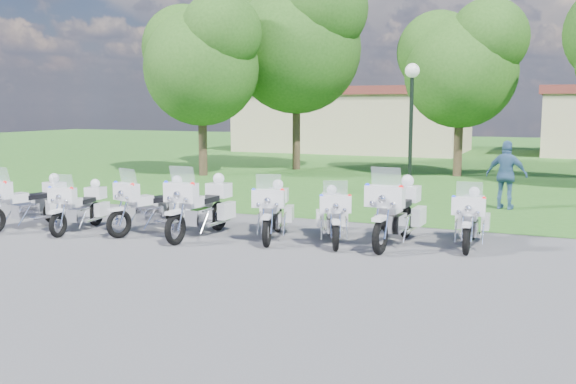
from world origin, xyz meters
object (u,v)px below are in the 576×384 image
at_px(motorcycle_6, 396,211).
at_px(motorcycle_7, 471,218).
at_px(lamp_post, 412,98).
at_px(bystander_c, 507,175).
at_px(motorcycle_5, 333,215).
at_px(motorcycle_2, 153,204).
at_px(motorcycle_4, 274,210).
at_px(motorcycle_0, 29,202).
at_px(motorcycle_3, 201,206).
at_px(motorcycle_1, 80,206).

xyz_separation_m(motorcycle_6, motorcycle_7, (1.49, 0.47, -0.12)).
distance_m(motorcycle_7, lamp_post, 6.90).
bearing_deg(bystander_c, motorcycle_5, 73.29).
relative_size(motorcycle_2, lamp_post, 0.53).
height_order(motorcycle_4, lamp_post, lamp_post).
bearing_deg(motorcycle_4, motorcycle_5, 169.84).
bearing_deg(motorcycle_4, bystander_c, -141.21).
bearing_deg(motorcycle_5, motorcycle_4, -16.89).
xyz_separation_m(motorcycle_0, motorcycle_3, (4.33, 0.82, 0.05)).
height_order(motorcycle_2, motorcycle_6, motorcycle_6).
relative_size(motorcycle_0, bystander_c, 1.17).
distance_m(motorcycle_0, motorcycle_3, 4.41).
bearing_deg(motorcycle_0, motorcycle_2, -154.13).
relative_size(motorcycle_5, bystander_c, 1.02).
bearing_deg(motorcycle_5, motorcycle_7, 172.63).
distance_m(motorcycle_3, motorcycle_7, 5.92).
height_order(motorcycle_2, bystander_c, bystander_c).
height_order(motorcycle_5, bystander_c, bystander_c).
bearing_deg(motorcycle_7, motorcycle_0, 9.34).
height_order(motorcycle_5, motorcycle_7, motorcycle_7).
distance_m(motorcycle_5, bystander_c, 6.88).
distance_m(motorcycle_1, bystander_c, 11.60).
distance_m(motorcycle_0, motorcycle_1, 1.36).
bearing_deg(motorcycle_6, motorcycle_7, -159.42).
distance_m(motorcycle_1, lamp_post, 10.22).
height_order(motorcycle_4, bystander_c, bystander_c).
distance_m(motorcycle_5, motorcycle_6, 1.36).
height_order(motorcycle_0, motorcycle_1, motorcycle_0).
xyz_separation_m(motorcycle_1, motorcycle_6, (7.27, 1.47, 0.13)).
bearing_deg(motorcycle_6, motorcycle_4, 12.47).
height_order(motorcycle_3, bystander_c, bystander_c).
distance_m(motorcycle_4, motorcycle_6, 2.72).
distance_m(motorcycle_0, motorcycle_2, 3.14).
height_order(motorcycle_5, motorcycle_6, motorcycle_6).
distance_m(motorcycle_3, motorcycle_4, 1.66).
height_order(motorcycle_1, motorcycle_2, motorcycle_2).
bearing_deg(motorcycle_3, bystander_c, -130.53).
xyz_separation_m(motorcycle_4, lamp_post, (1.52, 6.75, 2.55)).
distance_m(motorcycle_1, motorcycle_4, 4.70).
distance_m(motorcycle_2, lamp_post, 8.83).
distance_m(motorcycle_1, motorcycle_7, 8.97).
distance_m(motorcycle_5, motorcycle_7, 2.91).
height_order(motorcycle_0, motorcycle_3, motorcycle_3).
xyz_separation_m(motorcycle_6, lamp_post, (-1.16, 6.30, 2.46)).
bearing_deg(motorcycle_4, motorcycle_3, -0.31).
height_order(motorcycle_1, motorcycle_3, motorcycle_3).
bearing_deg(motorcycle_3, motorcycle_7, -165.42).
bearing_deg(motorcycle_0, motorcycle_7, -156.82).
bearing_deg(motorcycle_5, motorcycle_1, -11.93).
xyz_separation_m(motorcycle_0, motorcycle_2, (3.03, 0.81, 0.00)).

